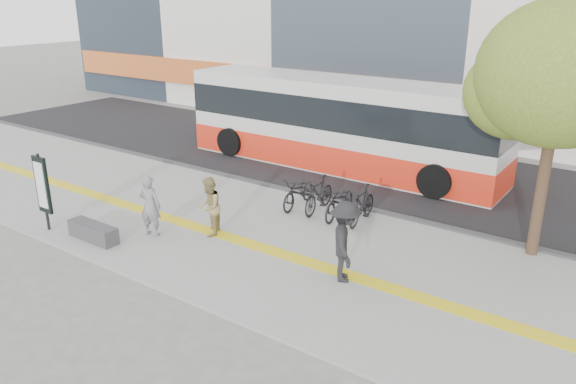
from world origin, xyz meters
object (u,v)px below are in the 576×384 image
Objects in this scene: pedestrian_tan at (209,207)px; street_tree at (560,77)px; bench at (93,232)px; seated_woman at (150,206)px; bus at (339,126)px; pedestrian_dark at (345,242)px; signboard at (42,186)px.

street_tree is at bearing 88.14° from pedestrian_tan.
seated_woman is (1.03, 1.13, 0.62)m from bench.
bus is 7.29× the size of seated_woman.
seated_woman is at bearing -150.81° from street_tree.
seated_woman is 1.04× the size of pedestrian_tan.
bench is 0.84× the size of pedestrian_dark.
pedestrian_dark is at bearing 171.17° from seated_woman.
pedestrian_dark reaches higher than bench.
seated_woman is at bearing 47.72° from bench.
street_tree reaches higher than pedestrian_tan.
pedestrian_tan is at bearing -151.99° from street_tree.
signboard is 1.35× the size of pedestrian_tan.
pedestrian_dark is at bearing 15.49° from signboard.
street_tree is (9.78, 6.02, 4.21)m from bench.
signboard is 10.60m from bus.
signboard is at bearing 11.39° from seated_woman.
pedestrian_dark is at bearing 16.60° from bench.
street_tree reaches higher than bus.
bus reaches higher than pedestrian_tan.
pedestrian_tan is at bearing -161.87° from seated_woman.
bus is at bearing 153.37° from pedestrian_tan.
bench is 0.98× the size of pedestrian_tan.
bus is 7.69m from pedestrian_tan.
signboard is at bearing -169.19° from bench.
signboard is 4.61m from pedestrian_tan.
bench is 9.97m from bus.
street_tree is at bearing -168.11° from seated_woman.
pedestrian_dark reaches higher than seated_woman.
bench is at bearing -78.41° from pedestrian_tan.
signboard reaches higher than seated_woman.
signboard is at bearing -88.84° from pedestrian_tan.
seated_woman is (2.63, 1.44, -0.44)m from signboard.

